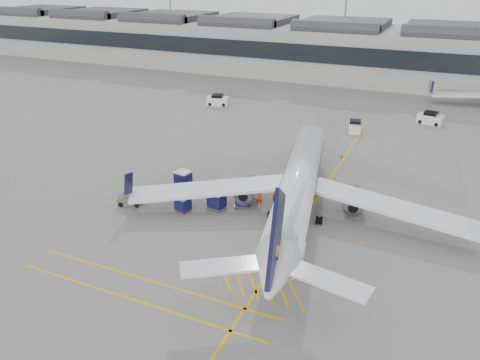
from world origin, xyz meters
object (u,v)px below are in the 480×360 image
at_px(pushback_tug, 130,199).
at_px(ramp_agent_b, 275,192).
at_px(ramp_agent_a, 259,198).
at_px(baggage_cart_a, 242,199).
at_px(belt_loader, 300,184).
at_px(airliner_main, 298,187).

bearing_deg(pushback_tug, ramp_agent_b, 8.35).
height_order(ramp_agent_a, pushback_tug, ramp_agent_a).
bearing_deg(baggage_cart_a, pushback_tug, -176.43).
bearing_deg(ramp_agent_b, baggage_cart_a, 50.21).
height_order(belt_loader, ramp_agent_b, belt_loader).
relative_size(airliner_main, baggage_cart_a, 19.62).
bearing_deg(ramp_agent_b, pushback_tug, 30.34).
bearing_deg(belt_loader, baggage_cart_a, -98.83).
distance_m(airliner_main, ramp_agent_a, 4.55).
relative_size(baggage_cart_a, pushback_tug, 0.70).
distance_m(airliner_main, baggage_cart_a, 6.08).
height_order(belt_loader, pushback_tug, belt_loader).
height_order(airliner_main, pushback_tug, airliner_main).
height_order(belt_loader, ramp_agent_a, belt_loader).
relative_size(belt_loader, ramp_agent_a, 2.60).
bearing_deg(pushback_tug, ramp_agent_a, 2.81).
bearing_deg(baggage_cart_a, belt_loader, 40.14).
bearing_deg(baggage_cart_a, ramp_agent_b, 29.83).
bearing_deg(ramp_agent_a, airliner_main, -21.58).
xyz_separation_m(baggage_cart_a, pushback_tug, (-11.00, -4.35, -0.30)).
bearing_deg(airliner_main, ramp_agent_a, 171.08).
relative_size(ramp_agent_b, pushback_tug, 0.68).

